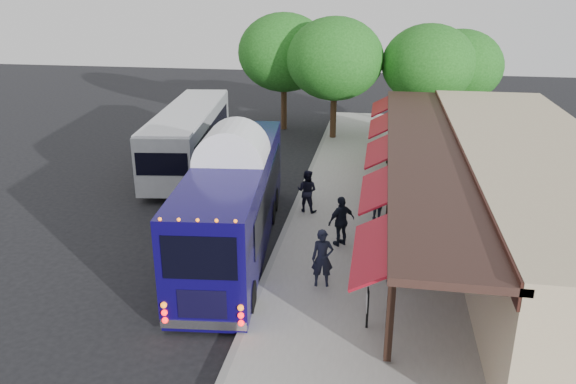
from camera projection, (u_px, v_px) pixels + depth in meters
The scene contains 15 objects.
ground at pixel (266, 275), 17.73m from camera, with size 90.00×90.00×0.00m, color black.
sidewalk at pixel (421, 232), 20.63m from camera, with size 10.00×40.00×0.15m, color #9E9B93.
curb at pixel (288, 223), 21.40m from camera, with size 0.20×40.00×0.16m, color gray.
station_shelter at pixel (524, 192), 19.49m from camera, with size 8.15×20.00×3.60m.
coach_bus at pixel (234, 197), 18.99m from camera, with size 3.39×11.06×3.48m.
city_bus at pixel (189, 135), 27.87m from camera, with size 3.78×11.19×2.95m.
ped_a at pixel (322, 258), 16.53m from camera, with size 0.65×0.43×1.78m, color black.
ped_b at pixel (307, 191), 22.07m from camera, with size 0.83×0.65×1.70m, color black.
ped_c at pixel (341, 221), 19.15m from camera, with size 1.04×0.43×1.78m, color black.
ped_d at pixel (379, 200), 21.01m from camera, with size 1.16×0.67×1.80m, color black.
sign_board at pixel (368, 303), 14.49m from camera, with size 0.08×0.49×1.08m.
tree_left at pixel (335, 59), 31.75m from camera, with size 5.51×5.51×7.05m.
tree_mid at pixel (429, 64), 31.35m from camera, with size 5.23×5.23×6.70m.
tree_right at pixel (460, 66), 32.45m from camera, with size 4.94×4.94×6.32m.
tree_far at pixel (284, 53), 34.21m from camera, with size 5.58×5.58×7.15m.
Camera 1 is at (3.31, -15.40, 8.58)m, focal length 35.00 mm.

